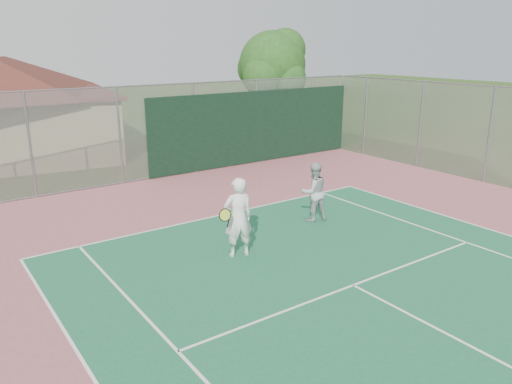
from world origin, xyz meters
TOP-DOWN VIEW (x-y plane):
  - back_fence at (2.11, 16.98)m, footprint 20.08×0.11m
  - side_fence_right at (10.00, 12.50)m, footprint 0.08×9.00m
  - tree at (9.05, 21.17)m, footprint 4.11×3.89m
  - player_white_front at (-1.13, 9.11)m, footprint 1.11×0.70m
  - player_grey_back at (2.02, 9.98)m, footprint 0.94×0.80m

SIDE VIEW (x-z plane):
  - player_grey_back at x=2.02m, z-range 0.00..1.71m
  - player_white_front at x=-1.13m, z-range 0.00..1.94m
  - back_fence at x=2.11m, z-range -0.09..3.43m
  - side_fence_right at x=10.00m, z-range 0.00..3.50m
  - tree at x=9.05m, z-range 0.90..6.63m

